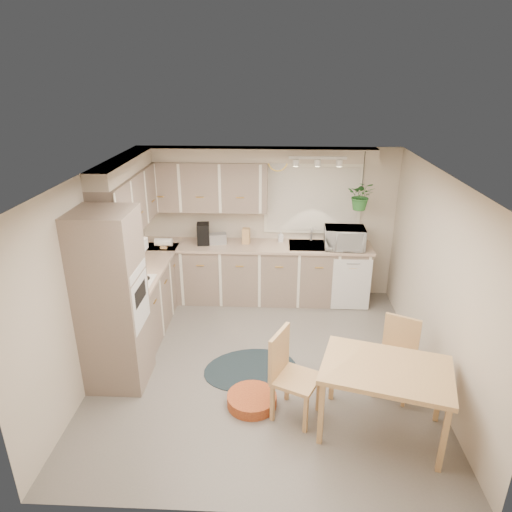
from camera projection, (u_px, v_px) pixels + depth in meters
The scene contains 35 objects.
floor at pixel (263, 364), 5.76m from camera, with size 4.20×4.20×0.00m, color slate.
ceiling at pixel (264, 176), 4.86m from camera, with size 4.20×4.20×0.00m, color white.
wall_back at pixel (267, 223), 7.25m from camera, with size 4.00×0.04×2.40m, color #C1B4A0.
wall_front at pixel (254, 397), 3.36m from camera, with size 4.00×0.04×2.40m, color #C1B4A0.
wall_left at pixel (94, 275), 5.39m from camera, with size 0.04×4.20×2.40m, color #C1B4A0.
wall_right at pixel (437, 281), 5.22m from camera, with size 0.04×4.20×2.40m, color #C1B4A0.
base_cab_left at pixel (145, 298), 6.47m from camera, with size 0.60×1.85×0.90m, color gray.
base_cab_back at pixel (254, 273), 7.26m from camera, with size 3.60×0.60×0.90m, color gray.
counter_left at pixel (143, 268), 6.30m from camera, with size 0.64×1.89×0.04m, color tan.
counter_back at pixel (254, 246), 7.08m from camera, with size 3.64×0.64×0.04m, color tan.
oven_stack at pixel (112, 301), 5.09m from camera, with size 0.65×0.65×2.10m, color gray.
wall_oven_face at pixel (140, 302), 5.07m from camera, with size 0.02×0.56×0.58m, color silver.
upper_cab_left at pixel (129, 201), 6.08m from camera, with size 0.35×2.00×0.75m, color gray.
upper_cab_back at pixel (201, 186), 6.90m from camera, with size 2.00×0.35×0.75m, color gray.
soffit_left at pixel (123, 166), 5.90m from camera, with size 0.30×2.00×0.20m, color #C1B4A0.
soffit_back at pixel (254, 155), 6.71m from camera, with size 3.60×0.30×0.20m, color #C1B4A0.
cooktop at pixel (131, 284), 5.75m from camera, with size 0.52×0.58×0.02m, color silver.
range_hood at pixel (125, 250), 5.58m from camera, with size 0.40×0.60×0.14m, color silver.
window_blinds at pixel (313, 199), 7.05m from camera, with size 1.40×0.02×1.00m, color white.
window_frame at pixel (313, 199), 7.06m from camera, with size 1.50×0.02×1.10m, color silver.
sink at pixel (312, 248), 7.06m from camera, with size 0.70×0.48×0.10m, color #A0A2A7.
dishwasher_front at pixel (351, 285), 6.92m from camera, with size 0.58×0.01×0.83m, color silver.
track_light_bar at pixel (318, 158), 6.29m from camera, with size 0.80×0.04×0.04m, color silver.
wall_clock at pixel (278, 161), 6.85m from camera, with size 0.30×0.30×0.03m, color #E2BE4F.
dining_table at pixel (383, 400), 4.55m from camera, with size 1.23×0.82×0.77m, color tan.
chair_left at pixel (297, 377), 4.73m from camera, with size 0.46×0.46×0.97m, color tan.
chair_back at pixel (395, 359), 5.09m from camera, with size 0.42×0.42×0.90m, color tan.
braided_rug at pixel (251, 369), 5.65m from camera, with size 1.16×0.87×0.01m, color black.
pet_bed at pixel (252, 400), 5.03m from camera, with size 0.55×0.55×0.13m, color #BA5F25.
microwave at pixel (345, 236), 6.85m from camera, with size 0.60×0.33×0.40m, color silver.
soap_bottle at pixel (281, 239), 7.19m from camera, with size 0.08×0.17×0.08m, color silver.
hanging_plant at pixel (361, 199), 6.63m from camera, with size 0.38×0.43×0.33m, color #2A692B.
coffee_maker at pixel (203, 234), 7.05m from camera, with size 0.18×0.23×0.33m, color black.
toaster at pixel (218, 239), 7.09m from camera, with size 0.26×0.15×0.16m, color #A0A2A7.
knife_block at pixel (246, 236), 7.09m from camera, with size 0.11×0.11×0.25m, color tan.
Camera 1 is at (0.14, -4.83, 3.42)m, focal length 32.00 mm.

